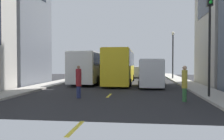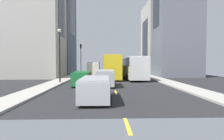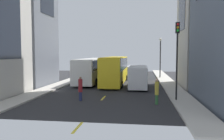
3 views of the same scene
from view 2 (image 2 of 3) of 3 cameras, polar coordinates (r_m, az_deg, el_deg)
ground_plane at (r=28.43m, az=-0.23°, el=-2.81°), size 40.08×40.08×0.00m
sidewalk_west at (r=29.47m, az=13.48°, el=-2.55°), size 2.11×44.00×0.15m
sidewalk_east at (r=29.06m, az=-14.15°, el=-2.62°), size 2.11×44.00×0.15m
lane_stripe_0 at (r=49.38m, az=-0.98°, el=-0.65°), size 0.16×2.00×0.01m
lane_stripe_1 at (r=40.99m, az=-0.77°, el=-1.25°), size 0.16×2.00×0.01m
lane_stripe_2 at (r=32.61m, az=-0.46°, el=-2.15°), size 0.16×2.00×0.01m
lane_stripe_3 at (r=24.25m, az=0.07°, el=-3.68°), size 0.16×2.00×0.01m
lane_stripe_4 at (r=15.93m, az=1.17°, el=-6.81°), size 0.16×2.00×0.01m
lane_stripe_5 at (r=7.77m, az=4.75°, el=-16.60°), size 0.16×2.00×0.01m
building_west_0 at (r=45.08m, az=14.22°, el=9.02°), size 6.74×10.21×15.75m
city_bus_white at (r=29.82m, az=6.34°, el=1.28°), size 2.81×12.80×3.35m
streetcar_yellow at (r=30.59m, az=-0.15°, el=1.53°), size 2.70×12.61×3.59m
delivery_van_white at (r=34.59m, az=-5.55°, el=0.59°), size 2.25×5.74×2.58m
car_silver_0 at (r=19.76m, az=-2.06°, el=-2.09°), size 1.96×4.07×1.73m
car_green_1 at (r=20.70m, az=-9.06°, el=-2.23°), size 1.91×4.48×1.53m
car_silver_2 at (r=12.47m, az=-5.13°, el=-5.17°), size 2.06×4.56×1.53m
pedestrian_waiting_curb at (r=42.36m, az=1.57°, el=0.32°), size 0.36×0.36×2.05m
pedestrian_crossing_mid at (r=43.13m, az=-7.00°, el=0.38°), size 0.32×0.32×2.06m
traffic_light_near_corner at (r=42.04m, az=-9.49°, el=5.07°), size 0.32×0.44×6.46m
streetlamp_near at (r=23.57m, az=-15.72°, el=6.12°), size 0.44×0.44×6.44m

